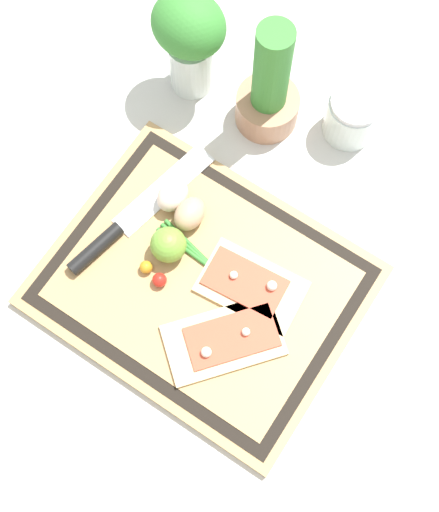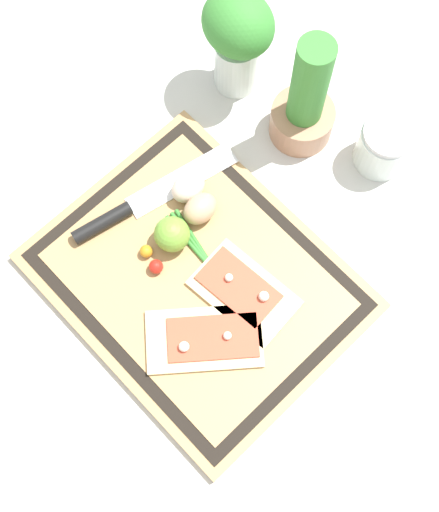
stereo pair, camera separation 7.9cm
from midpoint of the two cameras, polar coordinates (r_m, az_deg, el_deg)
ground_plane at (r=1.11m, az=0.28°, el=-2.38°), size 6.00×6.00×0.00m
cutting_board at (r=1.10m, az=0.28°, el=-2.25°), size 0.47×0.37×0.02m
pizza_slice_near at (r=1.06m, az=1.03°, el=-6.87°), size 0.18×0.19×0.02m
pizza_slice_far at (r=1.08m, az=4.00°, el=-3.06°), size 0.16×0.11×0.02m
knife at (r=1.13m, az=-5.34°, el=3.57°), size 0.09×0.29×0.02m
egg_brown at (r=1.11m, az=0.47°, el=3.60°), size 0.04×0.06×0.04m
egg_pink at (r=1.12m, az=-0.52°, el=5.33°), size 0.04×0.06×0.04m
lime at (r=1.09m, az=-1.76°, el=1.53°), size 0.06×0.06×0.06m
cherry_tomato_red at (r=1.09m, az=-3.05°, el=-1.07°), size 0.02×0.02×0.02m
cherry_tomato_yellow at (r=1.10m, az=-3.86°, el=0.16°), size 0.02×0.02×0.02m
scallion_bunch at (r=1.09m, az=1.87°, el=-1.75°), size 0.25×0.06×0.01m
herb_pot at (r=1.16m, az=8.84°, el=11.67°), size 0.10×0.10×0.23m
sauce_jar at (r=1.19m, az=14.86°, el=8.22°), size 0.09×0.09×0.09m
herb_glass at (r=1.16m, az=3.47°, el=16.92°), size 0.12×0.11×0.20m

